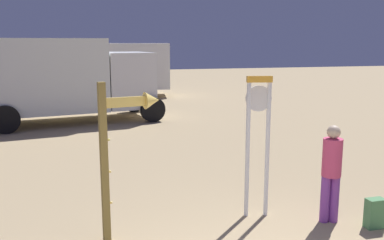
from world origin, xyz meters
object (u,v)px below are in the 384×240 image
person_near_clock (331,169)px  standing_clock (258,132)px  box_truck_far (109,67)px  box_truck_near (54,77)px  backpack (374,213)px  arrow_sign (123,136)px

person_near_clock → standing_clock: bearing=151.8°
standing_clock → box_truck_far: bearing=94.0°
box_truck_near → backpack: bearing=-63.7°
arrow_sign → standing_clock: bearing=6.9°
arrow_sign → box_truck_near: bearing=98.0°
box_truck_far → standing_clock: bearing=-86.0°
backpack → box_truck_far: box_truck_far is taller
person_near_clock → box_truck_far: box_truck_far is taller
box_truck_near → box_truck_far: box_truck_near is taller
arrow_sign → box_truck_near: 9.86m
person_near_clock → box_truck_far: (-2.20, 17.11, 0.67)m
backpack → box_truck_far: 17.76m
standing_clock → box_truck_far: 16.60m
box_truck_near → box_truck_far: 7.45m
standing_clock → backpack: standing_clock is taller
standing_clock → box_truck_far: box_truck_far is taller
box_truck_near → box_truck_far: (2.40, 7.06, -0.09)m
arrow_sign → backpack: size_ratio=4.90×
standing_clock → person_near_clock: bearing=-28.2°
arrow_sign → box_truck_far: bearing=86.5°
arrow_sign → person_near_clock: (3.23, -0.29, -0.66)m
person_near_clock → arrow_sign: bearing=174.9°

